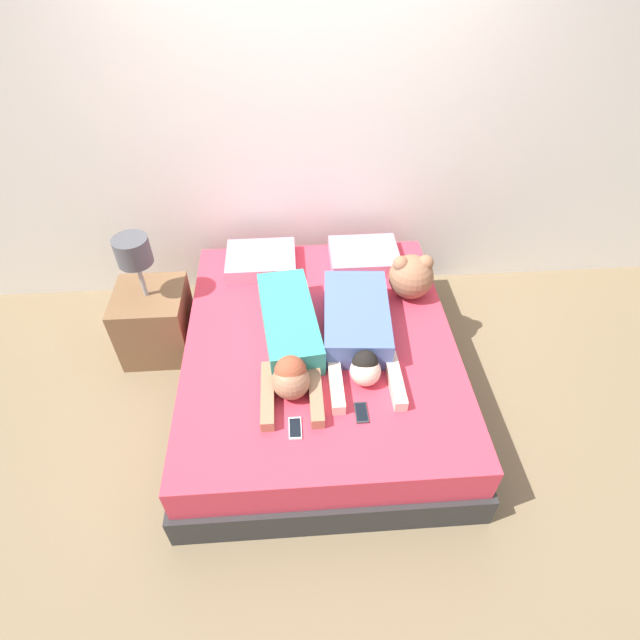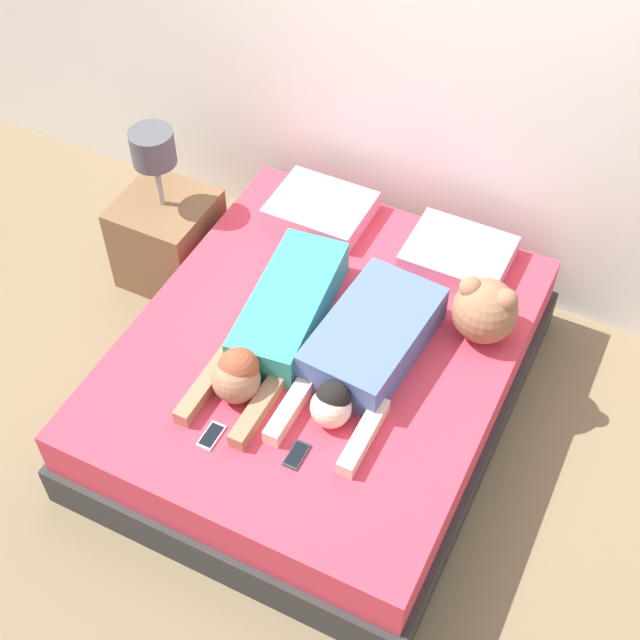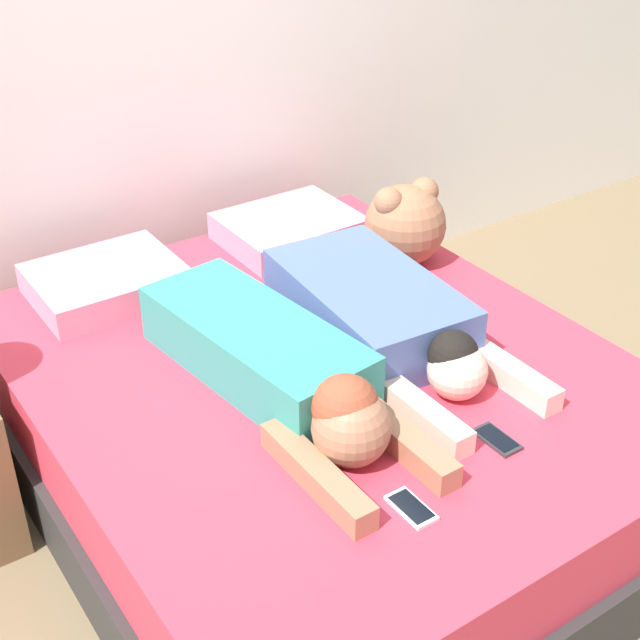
% 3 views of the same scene
% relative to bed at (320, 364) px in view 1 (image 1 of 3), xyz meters
% --- Properties ---
extents(ground_plane, '(12.00, 12.00, 0.00)m').
position_rel_bed_xyz_m(ground_plane, '(0.00, 0.00, -0.23)').
color(ground_plane, '#7F6B4C').
extents(wall_back, '(12.00, 0.06, 2.60)m').
position_rel_bed_xyz_m(wall_back, '(0.00, 1.15, 1.07)').
color(wall_back, white).
rests_on(wall_back, ground_plane).
extents(bed, '(1.69, 2.00, 0.47)m').
position_rel_bed_xyz_m(bed, '(0.00, 0.00, 0.00)').
color(bed, '#2D2D2D').
rests_on(bed, ground_plane).
extents(pillow_head_left, '(0.48, 0.39, 0.10)m').
position_rel_bed_xyz_m(pillow_head_left, '(-0.37, 0.74, 0.29)').
color(pillow_head_left, pink).
rests_on(pillow_head_left, bed).
extents(pillow_head_right, '(0.48, 0.39, 0.10)m').
position_rel_bed_xyz_m(pillow_head_right, '(0.37, 0.74, 0.29)').
color(pillow_head_right, pink).
rests_on(pillow_head_right, bed).
extents(person_left, '(0.39, 1.12, 0.24)m').
position_rel_bed_xyz_m(person_left, '(-0.18, -0.08, 0.33)').
color(person_left, teal).
rests_on(person_left, bed).
extents(person_right, '(0.44, 1.00, 0.20)m').
position_rel_bed_xyz_m(person_right, '(0.22, -0.02, 0.33)').
color(person_right, '#4C66A5').
rests_on(person_right, bed).
extents(cell_phone_left, '(0.07, 0.13, 0.01)m').
position_rel_bed_xyz_m(cell_phone_left, '(-0.17, -0.64, 0.24)').
color(cell_phone_left, silver).
rests_on(cell_phone_left, bed).
extents(cell_phone_right, '(0.07, 0.13, 0.01)m').
position_rel_bed_xyz_m(cell_phone_right, '(0.18, -0.57, 0.24)').
color(cell_phone_right, '#2D2D33').
rests_on(cell_phone_right, bed).
extents(plush_toy, '(0.29, 0.29, 0.31)m').
position_rel_bed_xyz_m(plush_toy, '(0.62, 0.37, 0.39)').
color(plush_toy, '#996647').
rests_on(plush_toy, bed).
extents(nightstand, '(0.46, 0.46, 0.94)m').
position_rel_bed_xyz_m(nightstand, '(-1.12, 0.45, 0.06)').
color(nightstand, brown).
rests_on(nightstand, ground_plane).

